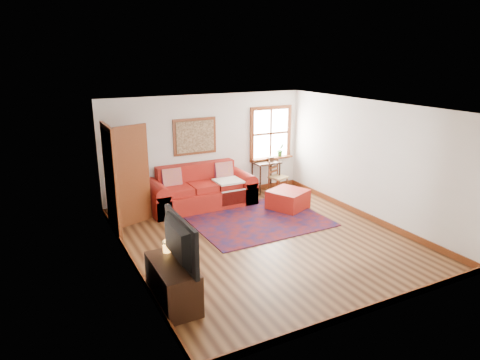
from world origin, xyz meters
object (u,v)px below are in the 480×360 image
red_ottoman (288,199)px  media_cabinet (173,283)px  ladder_back_chair (277,176)px  side_table (266,166)px  red_leather_sofa (201,193)px

red_ottoman → media_cabinet: (-3.56, -2.48, 0.09)m
red_ottoman → ladder_back_chair: size_ratio=0.90×
side_table → ladder_back_chair: size_ratio=0.94×
ladder_back_chair → red_ottoman: bearing=-108.7°
ladder_back_chair → media_cabinet: 5.31m
ladder_back_chair → side_table: bearing=126.7°
red_ottoman → ladder_back_chair: 1.17m
ladder_back_chair → media_cabinet: bearing=-137.7°
media_cabinet → side_table: bearing=45.4°
red_leather_sofa → side_table: (1.87, 0.25, 0.35)m
red_ottoman → media_cabinet: media_cabinet is taller
red_leather_sofa → ladder_back_chair: red_leather_sofa is taller
red_leather_sofa → ladder_back_chair: 2.05m
media_cabinet → red_leather_sofa: bearing=62.1°
side_table → red_ottoman: bearing=-98.4°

